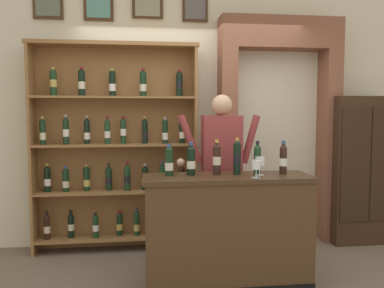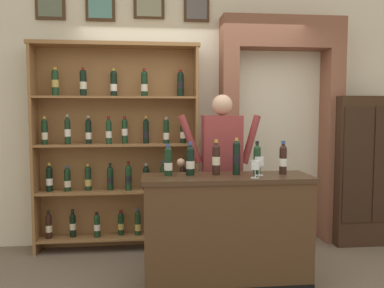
{
  "view_description": "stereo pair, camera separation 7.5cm",
  "coord_description": "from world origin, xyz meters",
  "px_view_note": "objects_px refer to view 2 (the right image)",
  "views": [
    {
      "loc": [
        -0.55,
        -3.35,
        1.53
      ],
      "look_at": [
        -0.07,
        0.4,
        1.23
      ],
      "focal_mm": 37.17,
      "sensor_mm": 36.0,
      "label": 1
    },
    {
      "loc": [
        -0.47,
        -3.36,
        1.53
      ],
      "look_at": [
        -0.07,
        0.4,
        1.23
      ],
      "focal_mm": 37.17,
      "sensor_mm": 36.0,
      "label": 2
    }
  ],
  "objects_px": {
    "tasting_bottle_grappa": "(216,158)",
    "wine_glass_center": "(255,166)",
    "tasting_bottle_bianco": "(257,159)",
    "side_cabinet": "(362,170)",
    "tasting_bottle_vin_santo": "(237,157)",
    "tasting_bottle_prosecco": "(190,160)",
    "wine_glass_spare": "(259,162)",
    "shopkeeper": "(222,161)",
    "wine_shelf": "(117,144)",
    "tasting_bottle_chianti": "(168,161)",
    "tasting_bottle_super_tuscan": "(283,159)",
    "tasting_counter": "(226,231)"
  },
  "relations": [
    {
      "from": "tasting_bottle_grappa",
      "to": "wine_glass_center",
      "type": "height_order",
      "value": "tasting_bottle_grappa"
    },
    {
      "from": "tasting_bottle_grappa",
      "to": "tasting_bottle_bianco",
      "type": "bearing_deg",
      "value": 4.93
    },
    {
      "from": "side_cabinet",
      "to": "tasting_bottle_vin_santo",
      "type": "xyz_separation_m",
      "value": [
        -1.73,
        -0.99,
        0.28
      ]
    },
    {
      "from": "tasting_bottle_bianco",
      "to": "wine_glass_center",
      "type": "relative_size",
      "value": 2.0
    },
    {
      "from": "tasting_bottle_prosecco",
      "to": "tasting_bottle_bianco",
      "type": "bearing_deg",
      "value": 2.02
    },
    {
      "from": "wine_glass_spare",
      "to": "wine_glass_center",
      "type": "bearing_deg",
      "value": -118.66
    },
    {
      "from": "shopkeeper",
      "to": "tasting_bottle_prosecco",
      "type": "xyz_separation_m",
      "value": [
        -0.36,
        -0.43,
        0.06
      ]
    },
    {
      "from": "wine_shelf",
      "to": "tasting_bottle_chianti",
      "type": "distance_m",
      "value": 1.15
    },
    {
      "from": "shopkeeper",
      "to": "tasting_bottle_vin_santo",
      "type": "xyz_separation_m",
      "value": [
        0.05,
        -0.45,
        0.09
      ]
    },
    {
      "from": "wine_shelf",
      "to": "tasting_bottle_super_tuscan",
      "type": "relative_size",
      "value": 7.67
    },
    {
      "from": "tasting_bottle_grappa",
      "to": "tasting_bottle_super_tuscan",
      "type": "xyz_separation_m",
      "value": [
        0.6,
        -0.02,
        -0.01
      ]
    },
    {
      "from": "tasting_bottle_chianti",
      "to": "tasting_bottle_prosecco",
      "type": "height_order",
      "value": "tasting_bottle_prosecco"
    },
    {
      "from": "tasting_bottle_chianti",
      "to": "wine_glass_center",
      "type": "relative_size",
      "value": 1.89
    },
    {
      "from": "wine_shelf",
      "to": "tasting_bottle_grappa",
      "type": "xyz_separation_m",
      "value": [
        0.94,
        -1.04,
        -0.05
      ]
    },
    {
      "from": "tasting_bottle_chianti",
      "to": "tasting_bottle_grappa",
      "type": "height_order",
      "value": "tasting_bottle_grappa"
    },
    {
      "from": "wine_shelf",
      "to": "tasting_bottle_super_tuscan",
      "type": "height_order",
      "value": "wine_shelf"
    },
    {
      "from": "wine_shelf",
      "to": "wine_glass_center",
      "type": "relative_size",
      "value": 15.51
    },
    {
      "from": "wine_shelf",
      "to": "tasting_counter",
      "type": "height_order",
      "value": "wine_shelf"
    },
    {
      "from": "side_cabinet",
      "to": "wine_shelf",
      "type": "bearing_deg",
      "value": 178.94
    },
    {
      "from": "wine_shelf",
      "to": "tasting_bottle_super_tuscan",
      "type": "bearing_deg",
      "value": -34.57
    },
    {
      "from": "wine_shelf",
      "to": "tasting_counter",
      "type": "distance_m",
      "value": 1.65
    },
    {
      "from": "side_cabinet",
      "to": "wine_glass_center",
      "type": "height_order",
      "value": "side_cabinet"
    },
    {
      "from": "tasting_bottle_grappa",
      "to": "tasting_bottle_vin_santo",
      "type": "height_order",
      "value": "tasting_bottle_vin_santo"
    },
    {
      "from": "tasting_bottle_super_tuscan",
      "to": "wine_glass_center",
      "type": "height_order",
      "value": "tasting_bottle_super_tuscan"
    },
    {
      "from": "wine_glass_center",
      "to": "wine_glass_spare",
      "type": "height_order",
      "value": "wine_glass_spare"
    },
    {
      "from": "tasting_bottle_vin_santo",
      "to": "wine_glass_center",
      "type": "height_order",
      "value": "tasting_bottle_vin_santo"
    },
    {
      "from": "tasting_bottle_chianti",
      "to": "wine_shelf",
      "type": "bearing_deg",
      "value": 116.84
    },
    {
      "from": "wine_shelf",
      "to": "tasting_bottle_chianti",
      "type": "xyz_separation_m",
      "value": [
        0.52,
        -1.03,
        -0.07
      ]
    },
    {
      "from": "tasting_bottle_grappa",
      "to": "wine_glass_spare",
      "type": "height_order",
      "value": "tasting_bottle_grappa"
    },
    {
      "from": "tasting_bottle_bianco",
      "to": "wine_glass_center",
      "type": "bearing_deg",
      "value": -108.57
    },
    {
      "from": "wine_shelf",
      "to": "tasting_bottle_grappa",
      "type": "relative_size",
      "value": 7.32
    },
    {
      "from": "tasting_bottle_grappa",
      "to": "tasting_bottle_chianti",
      "type": "bearing_deg",
      "value": 178.19
    },
    {
      "from": "tasting_bottle_chianti",
      "to": "wine_glass_center",
      "type": "distance_m",
      "value": 0.75
    },
    {
      "from": "tasting_bottle_vin_santo",
      "to": "wine_shelf",
      "type": "bearing_deg",
      "value": 137.09
    },
    {
      "from": "tasting_counter",
      "to": "tasting_bottle_grappa",
      "type": "bearing_deg",
      "value": 145.16
    },
    {
      "from": "tasting_bottle_super_tuscan",
      "to": "wine_shelf",
      "type": "bearing_deg",
      "value": 145.43
    },
    {
      "from": "side_cabinet",
      "to": "tasting_bottle_bianco",
      "type": "bearing_deg",
      "value": -148.14
    },
    {
      "from": "tasting_bottle_grappa",
      "to": "tasting_bottle_vin_santo",
      "type": "distance_m",
      "value": 0.18
    },
    {
      "from": "side_cabinet",
      "to": "tasting_bottle_prosecco",
      "type": "xyz_separation_m",
      "value": [
        -2.14,
        -0.97,
        0.26
      ]
    },
    {
      "from": "side_cabinet",
      "to": "tasting_counter",
      "type": "distance_m",
      "value": 2.14
    },
    {
      "from": "tasting_bottle_vin_santo",
      "to": "tasting_bottle_chianti",
      "type": "bearing_deg",
      "value": 178.59
    },
    {
      "from": "side_cabinet",
      "to": "wine_glass_center",
      "type": "relative_size",
      "value": 11.69
    },
    {
      "from": "tasting_counter",
      "to": "wine_glass_center",
      "type": "bearing_deg",
      "value": -33.73
    },
    {
      "from": "tasting_bottle_super_tuscan",
      "to": "wine_glass_spare",
      "type": "height_order",
      "value": "tasting_bottle_super_tuscan"
    },
    {
      "from": "tasting_bottle_prosecco",
      "to": "side_cabinet",
      "type": "bearing_deg",
      "value": 24.52
    },
    {
      "from": "tasting_counter",
      "to": "wine_glass_center",
      "type": "relative_size",
      "value": 10.04
    },
    {
      "from": "tasting_counter",
      "to": "tasting_bottle_chianti",
      "type": "bearing_deg",
      "value": 171.83
    },
    {
      "from": "tasting_bottle_prosecco",
      "to": "tasting_bottle_bianco",
      "type": "height_order",
      "value": "tasting_bottle_bianco"
    },
    {
      "from": "side_cabinet",
      "to": "shopkeeper",
      "type": "distance_m",
      "value": 1.87
    },
    {
      "from": "tasting_bottle_bianco",
      "to": "tasting_bottle_chianti",
      "type": "bearing_deg",
      "value": -178.61
    }
  ]
}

